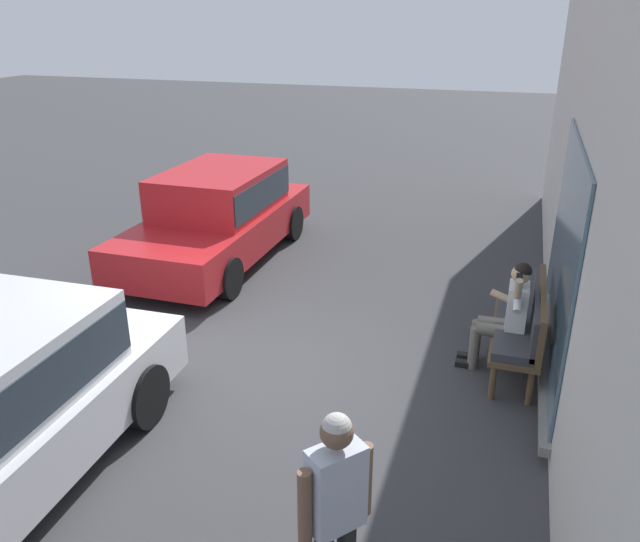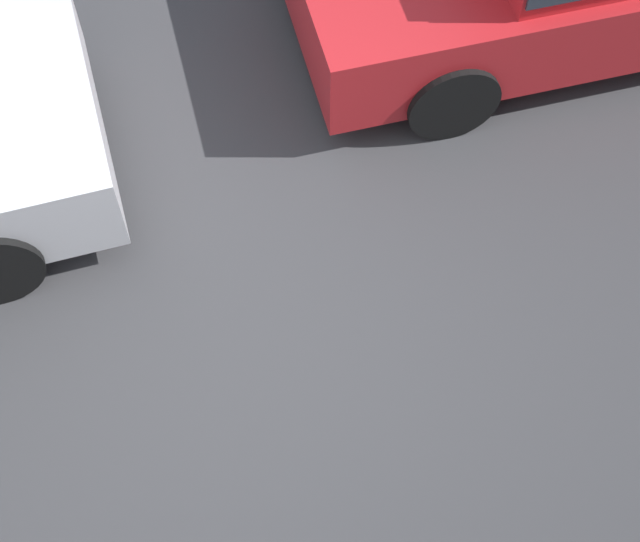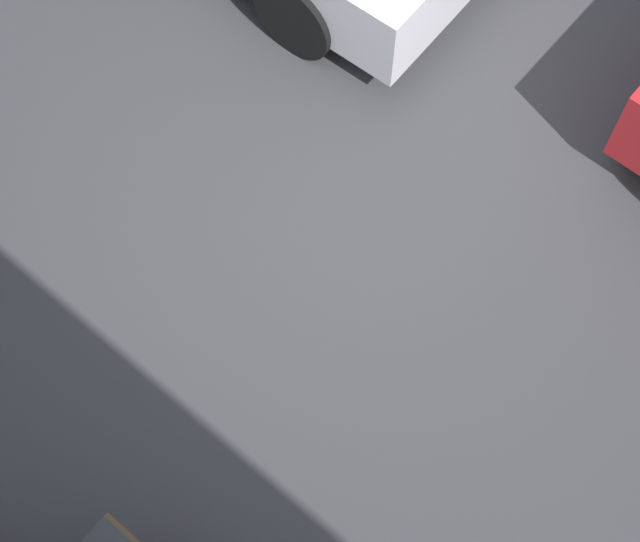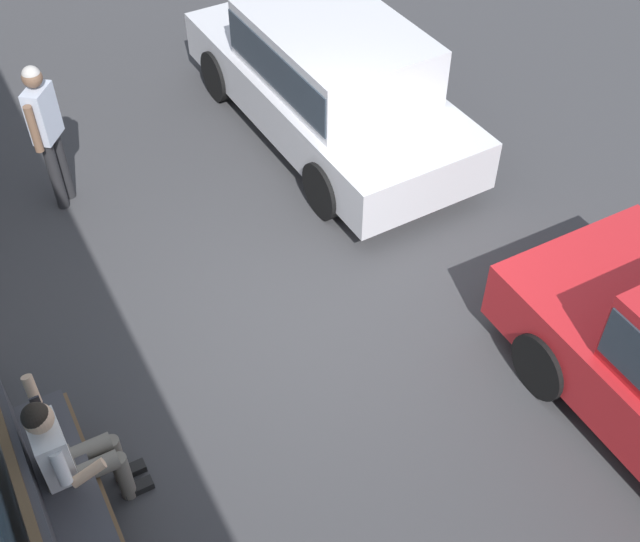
% 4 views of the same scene
% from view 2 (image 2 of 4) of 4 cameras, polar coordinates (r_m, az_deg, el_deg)
% --- Properties ---
extents(ground_plane, '(60.00, 60.00, 0.00)m').
position_cam_2_polar(ground_plane, '(5.90, -6.36, -4.70)').
color(ground_plane, '#38383A').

